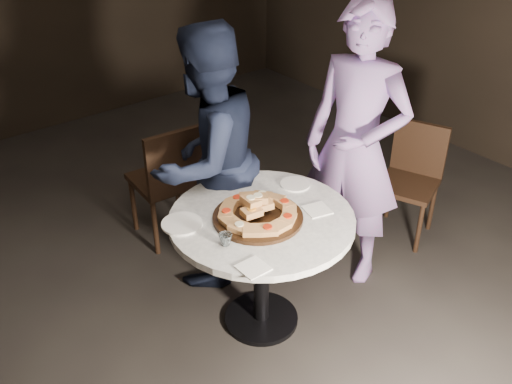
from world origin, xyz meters
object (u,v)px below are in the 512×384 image
at_px(diner_navy, 207,161).
at_px(table, 262,237).
at_px(serving_board, 258,217).
at_px(chair_right, 412,173).
at_px(water_glass, 226,240).
at_px(chair_far, 170,177).
at_px(diner_teal, 356,148).
at_px(focaccia_pile, 257,210).

bearing_deg(diner_navy, table, 71.75).
bearing_deg(serving_board, chair_right, 3.56).
relative_size(water_glass, chair_far, 0.08).
bearing_deg(chair_right, chair_far, -145.31).
xyz_separation_m(table, serving_board, (-0.03, -0.01, 0.15)).
bearing_deg(chair_right, water_glass, -105.66).
height_order(serving_board, water_glass, water_glass).
bearing_deg(diner_navy, water_glass, 48.66).
relative_size(table, diner_navy, 0.79).
height_order(table, chair_far, chair_far).
distance_m(table, diner_navy, 0.63).
height_order(serving_board, diner_teal, diner_teal).
bearing_deg(table, diner_navy, 85.47).
xyz_separation_m(serving_board, diner_navy, (0.08, 0.59, 0.07)).
bearing_deg(table, focaccia_pile, -177.07).
bearing_deg(serving_board, diner_navy, 82.33).
bearing_deg(focaccia_pile, diner_navy, 82.18).
xyz_separation_m(chair_right, diner_teal, (-0.68, -0.03, 0.43)).
relative_size(serving_board, chair_right, 0.59).
xyz_separation_m(focaccia_pile, chair_right, (1.50, 0.09, -0.34)).
relative_size(serving_board, focaccia_pile, 1.12).
relative_size(serving_board, chair_far, 0.54).
xyz_separation_m(water_glass, diner_navy, (0.35, 0.67, 0.05)).
bearing_deg(focaccia_pile, chair_far, 86.00).
xyz_separation_m(focaccia_pile, diner_navy, (0.08, 0.59, 0.03)).
xyz_separation_m(table, focaccia_pile, (-0.03, -0.00, 0.20)).
distance_m(chair_right, diner_teal, 0.81).
relative_size(focaccia_pile, diner_teal, 0.24).
bearing_deg(serving_board, table, 12.94).
bearing_deg(table, diner_teal, 3.99).
height_order(serving_board, diner_navy, diner_navy).
distance_m(serving_board, chair_right, 1.53).
distance_m(table, diner_teal, 0.83).
bearing_deg(table, serving_board, -167.06).
bearing_deg(focaccia_pile, chair_right, 3.33).
xyz_separation_m(serving_board, diner_teal, (0.82, 0.06, 0.13)).
distance_m(table, chair_far, 1.06).
bearing_deg(chair_far, focaccia_pile, 90.25).
relative_size(table, diner_teal, 0.74).
distance_m(serving_board, diner_teal, 0.83).
height_order(serving_board, chair_far, chair_far).
height_order(table, chair_right, chair_right).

